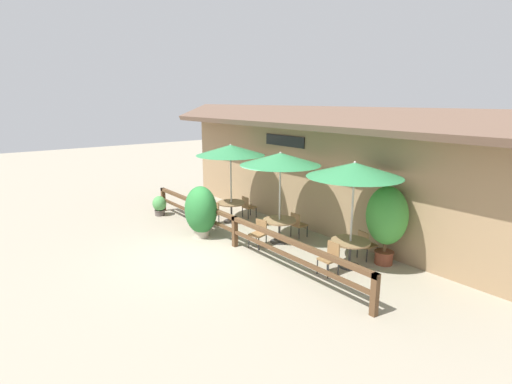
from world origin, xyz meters
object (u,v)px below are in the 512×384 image
at_px(patio_umbrella_far, 355,170).
at_px(dining_table_far, 350,246).
at_px(patio_umbrella_near, 231,150).
at_px(chair_middle_streetside, 259,232).
at_px(chair_far_wallside, 366,244).
at_px(chair_middle_wallside, 298,224).
at_px(dining_table_near, 231,206).
at_px(chair_near_streetside, 213,213).
at_px(patio_umbrella_middle, 280,159).
at_px(potted_plant_corner_fern, 387,218).
at_px(chair_near_wallside, 248,206).
at_px(potted_plant_broad_leaf, 201,211).
at_px(dining_table_middle, 279,224).
at_px(chair_far_streetside, 330,257).
at_px(potted_plant_small_flowering, 159,205).

relative_size(patio_umbrella_far, dining_table_far, 2.75).
relative_size(patio_umbrella_near, chair_middle_streetside, 3.46).
bearing_deg(chair_far_wallside, patio_umbrella_far, 104.28).
bearing_deg(chair_middle_wallside, dining_table_near, 12.92).
distance_m(dining_table_near, chair_middle_streetside, 2.80).
relative_size(chair_near_streetside, dining_table_far, 0.79).
height_order(patio_umbrella_middle, potted_plant_corner_fern, patio_umbrella_middle).
bearing_deg(chair_near_wallside, patio_umbrella_near, 92.28).
xyz_separation_m(chair_near_wallside, potted_plant_broad_leaf, (0.82, -2.51, 0.43)).
bearing_deg(dining_table_far, patio_umbrella_far, -135.00).
bearing_deg(patio_umbrella_near, potted_plant_corner_fern, 11.05).
distance_m(chair_near_wallside, chair_middle_wallside, 2.80).
bearing_deg(dining_table_near, dining_table_middle, -0.46).
bearing_deg(chair_middle_wallside, patio_umbrella_middle, 85.67).
bearing_deg(chair_middle_wallside, patio_umbrella_far, 166.49).
bearing_deg(dining_table_near, dining_table_far, 2.47).
relative_size(dining_table_far, chair_far_streetside, 1.26).
bearing_deg(chair_near_streetside, potted_plant_broad_leaf, -57.57).
bearing_deg(dining_table_far, patio_umbrella_near, -177.53).
bearing_deg(chair_far_wallside, potted_plant_broad_leaf, 40.83).
bearing_deg(patio_umbrella_middle, patio_umbrella_near, 179.54).
bearing_deg(patio_umbrella_near, dining_table_near, 180.00).
height_order(patio_umbrella_middle, potted_plant_broad_leaf, patio_umbrella_middle).
xyz_separation_m(patio_umbrella_near, chair_middle_streetside, (2.68, -0.80, -2.20)).
xyz_separation_m(chair_middle_wallside, chair_far_streetside, (2.57, -1.29, 0.00)).
bearing_deg(potted_plant_broad_leaf, potted_plant_corner_fern, 29.79).
xyz_separation_m(chair_near_wallside, chair_far_wallside, (5.33, 0.22, 0.00)).
bearing_deg(patio_umbrella_middle, dining_table_far, 5.52).
xyz_separation_m(patio_umbrella_near, chair_near_streetside, (-0.05, -0.78, -2.20)).
relative_size(patio_umbrella_near, chair_near_wallside, 3.46).
xyz_separation_m(chair_middle_streetside, chair_middle_wallside, (0.10, 1.55, 0.00)).
bearing_deg(potted_plant_corner_fern, patio_umbrella_near, -168.95).
xyz_separation_m(chair_middle_wallside, chair_far_wallside, (2.53, 0.25, 0.00)).
bearing_deg(potted_plant_broad_leaf, patio_umbrella_near, 114.71).
relative_size(patio_umbrella_middle, patio_umbrella_far, 1.00).
bearing_deg(potted_plant_broad_leaf, chair_far_wallside, 31.27).
bearing_deg(potted_plant_broad_leaf, patio_umbrella_middle, 41.36).
relative_size(chair_near_streetside, chair_near_wallside, 1.00).
xyz_separation_m(patio_umbrella_far, chair_far_streetside, (-0.02, -0.77, -2.20)).
bearing_deg(potted_plant_small_flowering, chair_middle_wallside, 26.06).
relative_size(chair_near_wallside, patio_umbrella_far, 0.29).
relative_size(dining_table_near, chair_near_wallside, 1.26).
bearing_deg(patio_umbrella_far, chair_far_streetside, -91.64).
relative_size(chair_near_streetside, chair_far_streetside, 1.00).
distance_m(chair_near_wallside, chair_far_streetside, 5.53).
bearing_deg(dining_table_middle, potted_plant_small_flowering, -161.15).
height_order(chair_near_wallside, chair_middle_streetside, same).
height_order(patio_umbrella_near, dining_table_near, patio_umbrella_near).
xyz_separation_m(chair_far_streetside, potted_plant_broad_leaf, (-4.55, -1.20, 0.43)).
distance_m(chair_middle_streetside, dining_table_far, 2.88).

